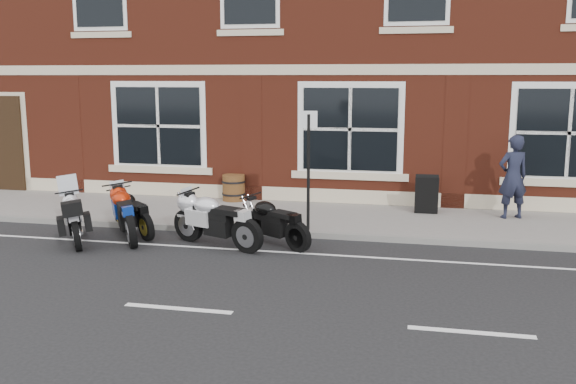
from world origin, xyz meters
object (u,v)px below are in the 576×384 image
a_board_sign (427,194)px  barrel_planter (234,188)px  moto_sport_silver (216,218)px  moto_touring_silver (76,216)px  pedestrian_left (513,177)px  moto_sport_red (127,212)px  parking_sign (308,162)px  moto_naked_black (273,220)px  moto_sport_black (133,211)px

a_board_sign → barrel_planter: size_ratio=1.33×
moto_sport_silver → barrel_planter: 4.05m
moto_touring_silver → pedestrian_left: pedestrian_left is taller
moto_sport_red → moto_sport_silver: moto_sport_silver is taller
pedestrian_left → barrel_planter: (-6.66, 0.65, -0.60)m
a_board_sign → parking_sign: (-2.37, -2.17, 0.97)m
moto_sport_red → barrel_planter: 3.90m
moto_sport_red → parking_sign: parking_sign is taller
a_board_sign → barrel_planter: bearing=172.0°
moto_sport_red → moto_touring_silver: bearing=174.5°
moto_sport_red → moto_sport_silver: (1.96, -0.22, 0.00)m
moto_sport_red → pedestrian_left: 8.36m
pedestrian_left → a_board_sign: bearing=-24.7°
a_board_sign → moto_naked_black: bearing=-134.8°
a_board_sign → moto_touring_silver: bearing=-153.2°
moto_sport_silver → a_board_sign: (3.94, 3.41, 0.00)m
barrel_planter → moto_sport_red: bearing=-106.3°
moto_sport_red → barrel_planter: size_ratio=2.82×
moto_sport_silver → parking_sign: parking_sign is taller
moto_sport_silver → pedestrian_left: size_ratio=1.10×
moto_sport_black → moto_sport_silver: bearing=-64.7°
moto_touring_silver → pedestrian_left: 9.33m
moto_naked_black → a_board_sign: a_board_sign is taller
pedestrian_left → a_board_sign: (-1.85, 0.11, -0.49)m
moto_touring_silver → a_board_sign: 7.69m
parking_sign → a_board_sign: bearing=33.2°
pedestrian_left → barrel_planter: 6.72m
moto_touring_silver → pedestrian_left: (8.62, 3.54, 0.53)m
moto_sport_red → barrel_planter: (1.09, 3.74, -0.10)m
barrel_planter → moto_sport_silver: bearing=-77.7°
moto_touring_silver → moto_naked_black: (3.87, 0.57, -0.02)m
moto_touring_silver → pedestrian_left: size_ratio=0.91×
a_board_sign → barrel_planter: a_board_sign is taller
parking_sign → moto_touring_silver: bearing=-170.6°
moto_sport_red → moto_naked_black: 3.01m
pedestrian_left → parking_sign: parking_sign is taller
moto_touring_silver → parking_sign: parking_sign is taller
moto_sport_red → parking_sign: size_ratio=0.76×
moto_touring_silver → moto_sport_red: size_ratio=0.91×
pedestrian_left → barrel_planter: pedestrian_left is taller
moto_sport_black → barrel_planter: (1.14, 3.36, -0.03)m
moto_touring_silver → moto_naked_black: size_ratio=1.01×
moto_touring_silver → barrel_planter: bearing=32.3°
moto_sport_silver → parking_sign: 2.22m
parking_sign → moto_sport_red: bearing=-173.1°
pedestrian_left → a_board_sign: pedestrian_left is taller
moto_touring_silver → moto_sport_red: bearing=-4.7°
moto_sport_black → moto_sport_silver: (2.01, -0.60, 0.07)m
moto_sport_red → pedestrian_left: pedestrian_left is taller
moto_sport_red → moto_naked_black: moto_sport_red is taller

